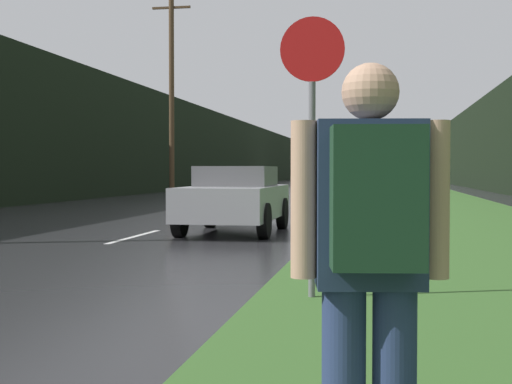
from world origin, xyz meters
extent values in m
cube|color=#386028|center=(6.60, 40.00, 0.01)|extent=(6.00, 240.00, 0.02)
cube|color=silver|center=(0.00, 14.28, 0.00)|extent=(0.12, 3.00, 0.01)
cube|color=silver|center=(0.00, 21.28, 0.00)|extent=(0.12, 3.00, 0.01)
cube|color=black|center=(-9.60, 50.00, 3.11)|extent=(2.00, 140.00, 6.22)
cube|color=black|center=(12.60, 50.00, 3.18)|extent=(2.00, 140.00, 6.36)
cylinder|color=#4C3823|center=(-4.68, 32.35, 4.67)|extent=(0.24, 0.24, 9.33)
cube|color=#4C3823|center=(-4.68, 32.35, 8.83)|extent=(1.80, 0.10, 0.10)
cylinder|color=slate|center=(4.20, 7.94, 1.12)|extent=(0.07, 0.07, 2.24)
cylinder|color=#B71414|center=(4.20, 7.94, 2.58)|extent=(0.67, 0.02, 0.67)
cube|color=navy|center=(4.87, 3.35, 1.20)|extent=(0.43, 0.29, 0.63)
sphere|color=tan|center=(4.87, 3.35, 1.63)|extent=(0.22, 0.22, 0.22)
cylinder|color=tan|center=(4.62, 3.31, 1.22)|extent=(0.10, 0.10, 0.60)
cylinder|color=tan|center=(5.12, 3.39, 1.22)|extent=(0.10, 0.10, 0.60)
cube|color=#193823|center=(4.90, 3.15, 1.23)|extent=(0.35, 0.23, 0.51)
cube|color=#9E9EA3|center=(1.80, 15.55, 0.66)|extent=(1.80, 4.10, 0.68)
cube|color=#5E5E61|center=(1.80, 15.76, 1.21)|extent=(1.53, 1.85, 0.43)
cylinder|color=black|center=(2.65, 14.28, 0.35)|extent=(0.20, 0.70, 0.70)
cylinder|color=black|center=(0.94, 14.28, 0.35)|extent=(0.20, 0.70, 0.70)
cylinder|color=black|center=(2.65, 16.82, 0.35)|extent=(0.20, 0.70, 0.70)
cylinder|color=black|center=(0.94, 16.82, 0.35)|extent=(0.20, 0.70, 0.70)
cube|color=gray|center=(-1.80, 84.27, 1.47)|extent=(2.13, 2.59, 2.13)
cube|color=silver|center=(-1.80, 79.82, 1.83)|extent=(2.24, 6.30, 2.85)
cylinder|color=black|center=(-2.86, 84.01, 0.45)|extent=(0.28, 0.90, 0.90)
cylinder|color=black|center=(-0.73, 84.01, 0.45)|extent=(0.28, 0.90, 0.90)
cylinder|color=black|center=(-2.86, 78.25, 0.45)|extent=(0.28, 0.90, 0.90)
cylinder|color=black|center=(-0.73, 78.25, 0.45)|extent=(0.28, 0.90, 0.90)
camera|label=1|loc=(4.92, 0.61, 1.33)|focal=50.00mm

